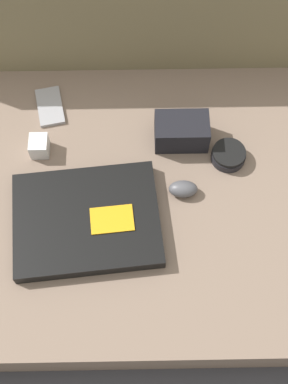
{
  "coord_description": "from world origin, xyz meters",
  "views": [
    {
      "loc": [
        -0.01,
        -0.51,
        1.17
      ],
      "look_at": [
        0.0,
        0.0,
        0.13
      ],
      "focal_mm": 50.0,
      "sensor_mm": 36.0,
      "label": 1
    }
  ],
  "objects_px": {
    "phone_black": "(50,106)",
    "charger_brick": "(39,146)",
    "speaker_puck": "(228,155)",
    "computer_mouse": "(183,189)",
    "camera_pouch": "(182,131)",
    "laptop": "(87,220)"
  },
  "relations": [
    {
      "from": "laptop",
      "to": "camera_pouch",
      "type": "bearing_deg",
      "value": 39.03
    },
    {
      "from": "computer_mouse",
      "to": "speaker_puck",
      "type": "bearing_deg",
      "value": 39.4
    },
    {
      "from": "laptop",
      "to": "camera_pouch",
      "type": "height_order",
      "value": "camera_pouch"
    },
    {
      "from": "laptop",
      "to": "computer_mouse",
      "type": "bearing_deg",
      "value": 13.07
    },
    {
      "from": "phone_black",
      "to": "charger_brick",
      "type": "distance_m",
      "value": 0.12
    },
    {
      "from": "phone_black",
      "to": "camera_pouch",
      "type": "height_order",
      "value": "camera_pouch"
    },
    {
      "from": "computer_mouse",
      "to": "camera_pouch",
      "type": "xyz_separation_m",
      "value": [
        0.0,
        0.14,
        0.02
      ]
    },
    {
      "from": "laptop",
      "to": "charger_brick",
      "type": "relative_size",
      "value": 7.06
    },
    {
      "from": "speaker_puck",
      "to": "camera_pouch",
      "type": "height_order",
      "value": "camera_pouch"
    },
    {
      "from": "laptop",
      "to": "camera_pouch",
      "type": "relative_size",
      "value": 2.7
    },
    {
      "from": "speaker_puck",
      "to": "phone_black",
      "type": "height_order",
      "value": "speaker_puck"
    },
    {
      "from": "speaker_puck",
      "to": "phone_black",
      "type": "bearing_deg",
      "value": 160.37
    },
    {
      "from": "phone_black",
      "to": "speaker_puck",
      "type": "bearing_deg",
      "value": -31.1
    },
    {
      "from": "computer_mouse",
      "to": "camera_pouch",
      "type": "distance_m",
      "value": 0.14
    },
    {
      "from": "charger_brick",
      "to": "phone_black",
      "type": "bearing_deg",
      "value": 83.35
    },
    {
      "from": "laptop",
      "to": "computer_mouse",
      "type": "height_order",
      "value": "laptop"
    },
    {
      "from": "speaker_puck",
      "to": "computer_mouse",
      "type": "bearing_deg",
      "value": -141.62
    },
    {
      "from": "computer_mouse",
      "to": "charger_brick",
      "type": "xyz_separation_m",
      "value": [
        -0.32,
        0.11,
        0.01
      ]
    },
    {
      "from": "camera_pouch",
      "to": "speaker_puck",
      "type": "bearing_deg",
      "value": -26.51
    },
    {
      "from": "computer_mouse",
      "to": "speaker_puck",
      "type": "relative_size",
      "value": 0.82
    },
    {
      "from": "phone_black",
      "to": "camera_pouch",
      "type": "xyz_separation_m",
      "value": [
        0.31,
        -0.1,
        0.03
      ]
    },
    {
      "from": "phone_black",
      "to": "charger_brick",
      "type": "relative_size",
      "value": 2.5
    }
  ]
}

